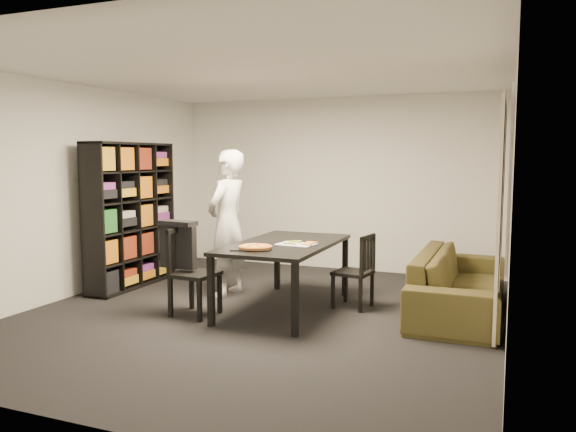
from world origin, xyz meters
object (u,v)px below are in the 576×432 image
at_px(person, 228,223).
at_px(sofa, 460,282).
at_px(dining_table, 285,249).
at_px(bookshelf, 131,215).
at_px(chair_left, 188,265).
at_px(baking_tray, 251,248).
at_px(pepperoni_pizza, 255,247).
at_px(chair_right, 360,266).

height_order(person, sofa, person).
distance_m(dining_table, sofa, 1.97).
bearing_deg(person, bookshelf, -83.34).
xyz_separation_m(chair_left, baking_tray, (0.74, 0.04, 0.23)).
bearing_deg(chair_left, pepperoni_pizza, -82.99).
height_order(baking_tray, pepperoni_pizza, pepperoni_pizza).
relative_size(chair_left, baking_tray, 2.37).
xyz_separation_m(dining_table, baking_tray, (-0.16, -0.53, 0.07)).
distance_m(chair_right, person, 1.72).
height_order(chair_left, chair_right, chair_left).
distance_m(chair_right, baking_tray, 1.31).
relative_size(dining_table, pepperoni_pizza, 5.22).
relative_size(baking_tray, sofa, 0.17).
relative_size(bookshelf, person, 1.06).
bearing_deg(dining_table, bookshelf, 172.28).
bearing_deg(dining_table, pepperoni_pizza, -101.31).
height_order(dining_table, person, person).
bearing_deg(dining_table, chair_left, -147.72).
distance_m(chair_left, sofa, 3.00).
height_order(dining_table, baking_tray, baking_tray).
bearing_deg(dining_table, person, 158.82).
relative_size(person, baking_tray, 4.50).
distance_m(dining_table, baking_tray, 0.56).
relative_size(bookshelf, sofa, 0.83).
relative_size(bookshelf, chair_right, 2.25).
relative_size(chair_left, chair_right, 1.12).
bearing_deg(bookshelf, person, 1.43).
bearing_deg(sofa, bookshelf, 94.12).
xyz_separation_m(person, sofa, (2.74, 0.26, -0.57)).
xyz_separation_m(bookshelf, dining_table, (2.32, -0.31, -0.26)).
xyz_separation_m(dining_table, pepperoni_pizza, (-0.11, -0.54, 0.09)).
height_order(chair_left, pepperoni_pizza, chair_left).
xyz_separation_m(chair_right, pepperoni_pizza, (-0.88, -0.90, 0.30)).
relative_size(dining_table, person, 1.01).
bearing_deg(pepperoni_pizza, bookshelf, 158.86).
relative_size(pepperoni_pizza, sofa, 0.15).
xyz_separation_m(bookshelf, person, (1.42, 0.04, -0.05)).
distance_m(baking_tray, sofa, 2.34).
distance_m(bookshelf, chair_left, 1.72).
distance_m(dining_table, chair_left, 1.08).
bearing_deg(baking_tray, chair_left, -176.76).
height_order(chair_right, pepperoni_pizza, chair_right).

